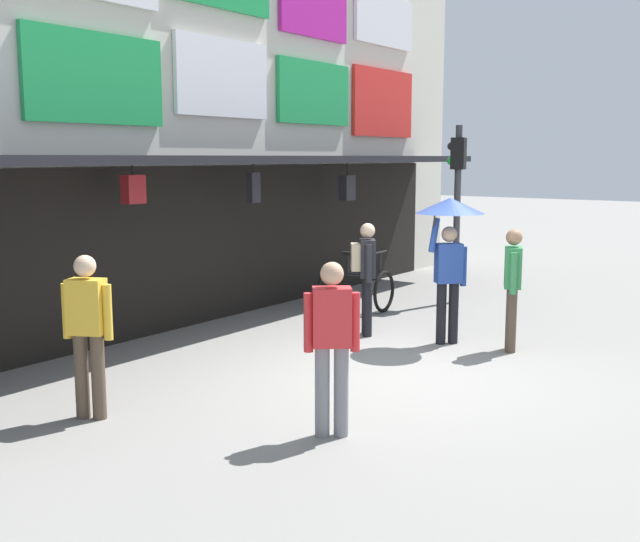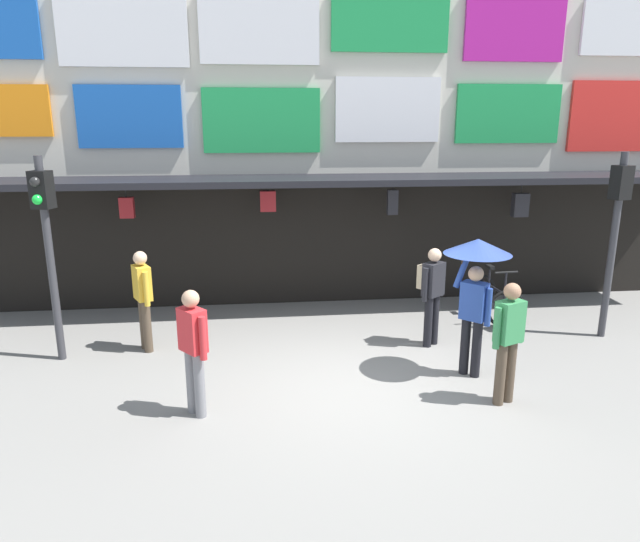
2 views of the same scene
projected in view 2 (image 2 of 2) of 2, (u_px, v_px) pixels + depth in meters
The scene contains 10 objects.
ground_plane at pixel (357, 385), 8.27m from camera, with size 80.00×80.00×0.00m, color gray.
shopfront at pixel (322, 106), 11.64m from camera, with size 18.00×2.60×8.00m.
traffic_light_near at pixel (46, 227), 8.62m from camera, with size 0.33×0.35×3.20m.
traffic_light_far at pixel (616, 216), 9.61m from camera, with size 0.33×0.35×3.20m.
bicycle_parked at pixel (492, 298), 10.97m from camera, with size 0.80×1.21×1.05m.
pedestrian_in_blue at pixel (508, 337), 7.52m from camera, with size 0.49×0.35×1.68m.
pedestrian_in_black at pixel (193, 346), 7.22m from camera, with size 0.40×0.43×1.68m.
pedestrian_with_umbrella at pixel (476, 269), 8.18m from camera, with size 0.96×0.96×2.08m.
pedestrian_in_white at pixel (143, 295), 9.29m from camera, with size 0.36×0.48×1.68m.
pedestrian_in_red at pixel (432, 289), 9.50m from camera, with size 0.48×0.47×1.68m.
Camera 2 is at (-1.36, -7.47, 3.71)m, focal length 32.19 mm.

